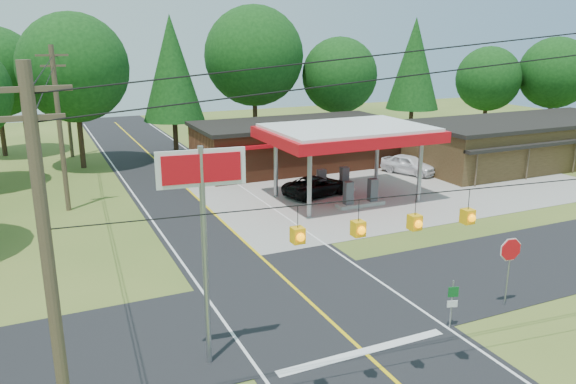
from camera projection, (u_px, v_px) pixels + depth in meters
name	position (u px, v px, depth m)	size (l,w,h in m)	color
ground	(316.00, 308.00, 22.39)	(120.00, 120.00, 0.00)	#466122
main_highway	(316.00, 308.00, 22.39)	(8.00, 120.00, 0.02)	black
cross_road	(316.00, 307.00, 22.39)	(70.00, 7.00, 0.02)	black
lane_center_yellow	(316.00, 307.00, 22.39)	(0.15, 110.00, 0.00)	yellow
gas_canopy	(348.00, 135.00, 36.25)	(10.60, 7.40, 4.88)	gray
convenience_store	(295.00, 144.00, 46.02)	(16.40, 7.55, 3.80)	brown
strip_building	(524.00, 142.00, 47.11)	(20.40, 8.75, 3.80)	#3F2E19
utility_pole_near_left	(50.00, 275.00, 12.81)	(1.80, 0.30, 10.00)	#473828
utility_pole_far_left	(60.00, 127.00, 33.55)	(1.80, 0.30, 10.00)	#473828
utility_pole_north	(67.00, 104.00, 49.16)	(0.30, 0.30, 9.50)	#473828
overhead_beacons	(388.00, 200.00, 15.07)	(17.04, 2.04, 1.03)	black
treeline_backdrop	(179.00, 78.00, 41.74)	(70.27, 51.59, 13.30)	#332316
suv_car	(317.00, 186.00, 37.96)	(4.83, 4.83, 1.34)	black
sedan_car	(409.00, 165.00, 43.90)	(4.44, 4.44, 1.51)	white
big_stop_sign	(203.00, 205.00, 17.15)	(2.71, 0.40, 7.31)	gray
octagonal_stop_sign	(510.00, 255.00, 21.97)	(0.99, 0.18, 2.91)	gray
route_sign_post	(452.00, 300.00, 20.53)	(0.38, 0.15, 1.92)	gray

